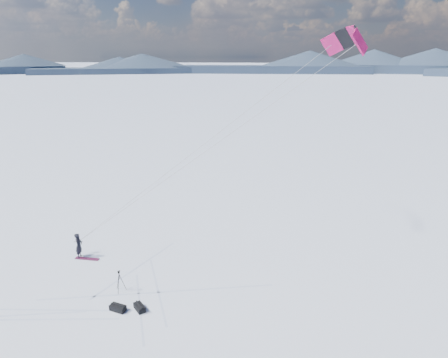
% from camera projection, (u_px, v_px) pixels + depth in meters
% --- Properties ---
extents(ground, '(1800.00, 1800.00, 0.00)m').
position_uv_depth(ground, '(105.00, 282.00, 22.11)').
color(ground, white).
extents(horizon_hills, '(704.47, 706.88, 9.71)m').
position_uv_depth(horizon_hills, '(98.00, 217.00, 20.82)').
color(horizon_hills, '#1C293A').
rests_on(horizon_hills, ground).
extents(snow_tracks, '(17.62, 10.25, 0.01)m').
position_uv_depth(snow_tracks, '(111.00, 282.00, 22.06)').
color(snow_tracks, '#B1BEDE').
rests_on(snow_tracks, ground).
extents(snowkiter, '(0.53, 0.70, 1.72)m').
position_uv_depth(snowkiter, '(80.00, 257.00, 24.81)').
color(snowkiter, black).
rests_on(snowkiter, ground).
extents(snowboard, '(1.62, 0.32, 0.04)m').
position_uv_depth(snowboard, '(87.00, 259.00, 24.58)').
color(snowboard, '#7F174C').
rests_on(snowboard, ground).
extents(tripod, '(0.60, 0.52, 1.29)m').
position_uv_depth(tripod, '(119.00, 278.00, 20.97)').
color(tripod, black).
rests_on(tripod, ground).
extents(gear_bag_a, '(0.90, 0.56, 0.37)m').
position_uv_depth(gear_bag_a, '(118.00, 308.00, 19.53)').
color(gear_bag_a, black).
rests_on(gear_bag_a, ground).
extents(gear_bag_b, '(0.83, 0.83, 0.36)m').
position_uv_depth(gear_bag_b, '(140.00, 307.00, 19.58)').
color(gear_bag_b, black).
rests_on(gear_bag_b, ground).
extents(power_kite, '(17.47, 6.59, 13.22)m').
position_uv_depth(power_kite, '(346.00, 42.00, 21.65)').
color(power_kite, '#BB1256').
rests_on(power_kite, ground).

